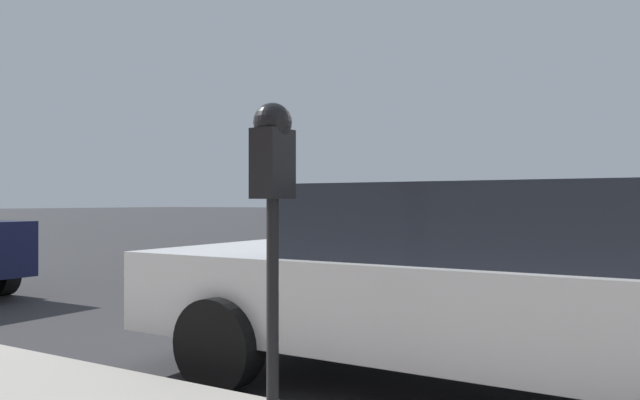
# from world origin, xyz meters

# --- Properties ---
(ground_plane) EXTENTS (220.00, 220.00, 0.00)m
(ground_plane) POSITION_xyz_m (0.00, 0.00, 0.00)
(ground_plane) COLOR #333335
(parking_meter) EXTENTS (0.21, 0.19, 1.59)m
(parking_meter) POSITION_xyz_m (-2.60, 0.35, 1.40)
(parking_meter) COLOR black
(parking_meter) RESTS_ON sidewalk
(car_white) EXTENTS (2.04, 4.89, 1.41)m
(car_white) POSITION_xyz_m (-0.90, -0.21, 0.75)
(car_white) COLOR silver
(car_white) RESTS_ON ground_plane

